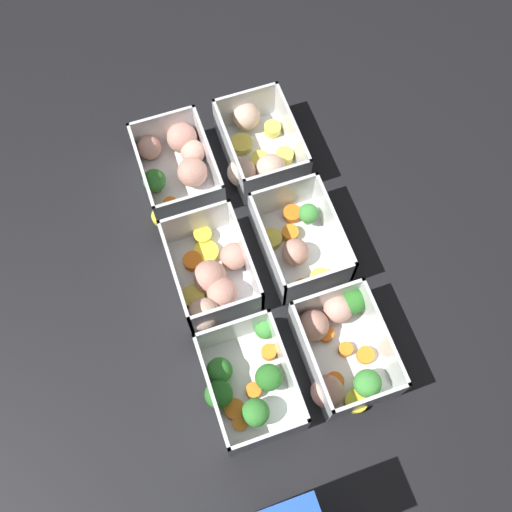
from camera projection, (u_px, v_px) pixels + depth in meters
ground_plane at (256, 263)px, 0.93m from camera, size 4.00×4.00×0.00m
container_near_left at (340, 348)px, 0.85m from camera, size 0.18×0.13×0.08m
container_near_center at (299, 242)px, 0.92m from camera, size 0.16×0.11×0.08m
container_near_right at (257, 150)px, 0.98m from camera, size 0.17×0.13×0.08m
container_far_left at (247, 383)px, 0.83m from camera, size 0.17×0.13×0.08m
container_far_center at (213, 279)px, 0.90m from camera, size 0.18×0.13×0.08m
container_far_right at (178, 163)px, 0.97m from camera, size 0.18×0.13×0.08m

